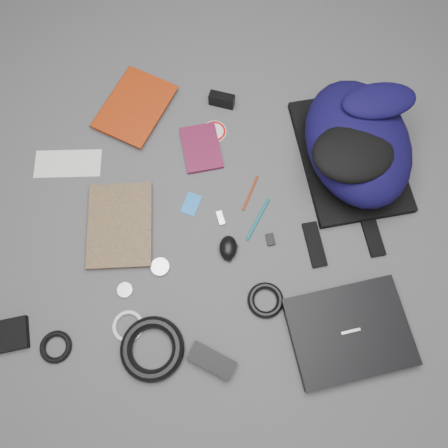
# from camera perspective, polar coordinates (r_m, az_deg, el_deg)

# --- Properties ---
(ground) EXTENTS (4.00, 4.00, 0.00)m
(ground) POSITION_cam_1_polar(r_m,az_deg,el_deg) (1.41, -0.00, -0.26)
(ground) COLOR #4F4F51
(ground) RESTS_ON ground
(backpack) EXTENTS (0.49, 0.59, 0.21)m
(backpack) POSITION_cam_1_polar(r_m,az_deg,el_deg) (1.48, 17.05, 10.17)
(backpack) COLOR black
(backpack) RESTS_ON ground
(laptop) EXTENTS (0.42, 0.38, 0.03)m
(laptop) POSITION_cam_1_polar(r_m,az_deg,el_deg) (1.38, 16.04, -13.36)
(laptop) COLOR black
(laptop) RESTS_ON ground
(textbook_red) EXTENTS (0.28, 0.32, 0.03)m
(textbook_red) POSITION_cam_1_polar(r_m,az_deg,el_deg) (1.66, -14.69, 15.87)
(textbook_red) COLOR maroon
(textbook_red) RESTS_ON ground
(comic_book) EXTENTS (0.26, 0.32, 0.02)m
(comic_book) POSITION_cam_1_polar(r_m,az_deg,el_deg) (1.47, -17.37, -0.33)
(comic_book) COLOR #B9890D
(comic_book) RESTS_ON ground
(envelope) EXTENTS (0.24, 0.14, 0.00)m
(envelope) POSITION_cam_1_polar(r_m,az_deg,el_deg) (1.58, -19.71, 7.43)
(envelope) COLOR silver
(envelope) RESTS_ON ground
(dvd_case) EXTENTS (0.18, 0.21, 0.01)m
(dvd_case) POSITION_cam_1_polar(r_m,az_deg,el_deg) (1.52, -2.99, 9.90)
(dvd_case) COLOR #4C0E26
(dvd_case) RESTS_ON ground
(compact_camera) EXTENTS (0.09, 0.04, 0.05)m
(compact_camera) POSITION_cam_1_polar(r_m,az_deg,el_deg) (1.59, -0.28, 15.91)
(compact_camera) COLOR black
(compact_camera) RESTS_ON ground
(sticker_disc) EXTENTS (0.10, 0.10, 0.00)m
(sticker_disc) POSITION_cam_1_polar(r_m,az_deg,el_deg) (1.55, -1.28, 11.98)
(sticker_disc) COLOR white
(sticker_disc) RESTS_ON ground
(pen_teal) EXTENTS (0.06, 0.15, 0.01)m
(pen_teal) POSITION_cam_1_polar(r_m,az_deg,el_deg) (1.42, 4.47, 0.65)
(pen_teal) COLOR #0C5F6C
(pen_teal) RESTS_ON ground
(pen_red) EXTENTS (0.04, 0.13, 0.01)m
(pen_red) POSITION_cam_1_polar(r_m,az_deg,el_deg) (1.45, 3.47, 4.08)
(pen_red) COLOR maroon
(pen_red) RESTS_ON ground
(id_badge) EXTENTS (0.06, 0.08, 0.00)m
(id_badge) POSITION_cam_1_polar(r_m,az_deg,el_deg) (1.44, -4.29, 2.62)
(id_badge) COLOR blue
(id_badge) RESTS_ON ground
(usb_black) EXTENTS (0.04, 0.07, 0.01)m
(usb_black) POSITION_cam_1_polar(r_m,az_deg,el_deg) (1.38, 0.95, -3.74)
(usb_black) COLOR black
(usb_black) RESTS_ON ground
(usb_silver) EXTENTS (0.04, 0.05, 0.01)m
(usb_silver) POSITION_cam_1_polar(r_m,az_deg,el_deg) (1.41, -0.45, 0.79)
(usb_silver) COLOR silver
(usb_silver) RESTS_ON ground
(key_fob) EXTENTS (0.03, 0.04, 0.01)m
(key_fob) POSITION_cam_1_polar(r_m,az_deg,el_deg) (1.40, 6.07, -2.02)
(key_fob) COLOR black
(key_fob) RESTS_ON ground
(mouse) EXTENTS (0.06, 0.08, 0.04)m
(mouse) POSITION_cam_1_polar(r_m,az_deg,el_deg) (1.37, 0.56, -3.11)
(mouse) COLOR black
(mouse) RESTS_ON ground
(headphone_left) EXTENTS (0.06, 0.06, 0.01)m
(headphone_left) POSITION_cam_1_polar(r_m,az_deg,el_deg) (1.38, -8.33, -5.57)
(headphone_left) COLOR silver
(headphone_left) RESTS_ON ground
(headphone_right) EXTENTS (0.05, 0.05, 0.01)m
(headphone_right) POSITION_cam_1_polar(r_m,az_deg,el_deg) (1.39, -12.80, -8.41)
(headphone_right) COLOR #AFAEB1
(headphone_right) RESTS_ON ground
(cable_coil) EXTENTS (0.13, 0.13, 0.02)m
(cable_coil) POSITION_cam_1_polar(r_m,az_deg,el_deg) (1.35, 5.44, -9.87)
(cable_coil) COLOR black
(cable_coil) RESTS_ON ground
(power_brick) EXTENTS (0.15, 0.10, 0.03)m
(power_brick) POSITION_cam_1_polar(r_m,az_deg,el_deg) (1.33, -1.60, -17.40)
(power_brick) COLOR black
(power_brick) RESTS_ON ground
(power_cord_coil) EXTENTS (0.21, 0.21, 0.04)m
(power_cord_coil) POSITION_cam_1_polar(r_m,az_deg,el_deg) (1.34, -9.36, -15.77)
(power_cord_coil) COLOR black
(power_cord_coil) RESTS_ON ground
(pouch) EXTENTS (0.12, 0.12, 0.02)m
(pouch) POSITION_cam_1_polar(r_m,az_deg,el_deg) (1.47, -25.98, -12.86)
(pouch) COLOR black
(pouch) RESTS_ON ground
(earbud_coil) EXTENTS (0.12, 0.12, 0.02)m
(earbud_coil) POSITION_cam_1_polar(r_m,az_deg,el_deg) (1.42, -21.11, -14.75)
(earbud_coil) COLOR black
(earbud_coil) RESTS_ON ground
(white_cable_coil) EXTENTS (0.13, 0.13, 0.01)m
(white_cable_coil) POSITION_cam_1_polar(r_m,az_deg,el_deg) (1.37, -12.43, -12.90)
(white_cable_coil) COLOR white
(white_cable_coil) RESTS_ON ground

